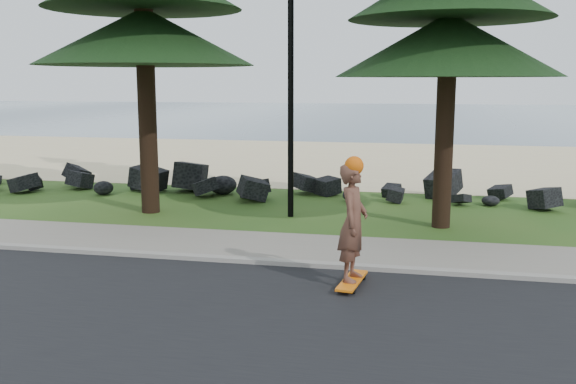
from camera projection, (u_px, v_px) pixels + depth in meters
The scene contains 9 objects.
ground at pixel (257, 250), 12.30m from camera, with size 160.00×160.00×0.00m, color #265019.
road at pixel (166, 342), 7.96m from camera, with size 160.00×7.00×0.02m, color black.
kerb at pixel (244, 261), 11.42m from camera, with size 160.00×0.20×0.10m, color gray.
sidewalk at pixel (260, 246), 12.48m from camera, with size 160.00×2.00×0.08m, color gray.
beach_sand at pixel (346, 160), 26.28m from camera, with size 160.00×15.00×0.01m, color beige.
ocean at pixel (391, 114), 61.47m from camera, with size 160.00×58.00×0.01m, color #324C5F.
seawall_boulders at pixel (308, 199), 17.70m from camera, with size 60.00×2.40×1.10m, color black, non-canonical shape.
lamp_post at pixel (291, 40), 14.67m from camera, with size 0.25×0.14×8.14m.
skateboarder at pixel (353, 223), 9.95m from camera, with size 0.52×1.13×2.06m.
Camera 1 is at (3.03, -11.54, 3.22)m, focal length 40.00 mm.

